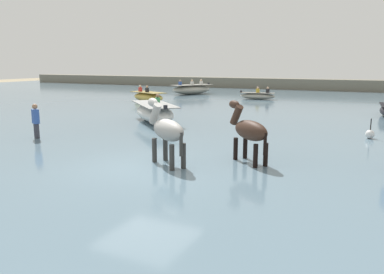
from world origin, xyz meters
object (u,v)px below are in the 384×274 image
object	(u,v)px
horse_flank_dark_bay	(249,132)
boat_distant_east	(155,113)
person_wading_mid	(36,124)
channel_buoy	(370,134)
boat_far_offshore	(148,97)
boat_near_port	(192,89)
boat_distant_west	(258,96)
horse_lead_grey	(167,131)

from	to	relation	value
horse_flank_dark_bay	boat_distant_east	world-z (taller)	horse_flank_dark_bay
person_wading_mid	channel_buoy	xyz separation A→B (m)	(11.49, 5.53, -0.38)
boat_far_offshore	boat_near_port	xyz separation A→B (m)	(-0.21, 7.81, 0.07)
boat_distant_east	person_wading_mid	size ratio (longest dim) A/B	2.49
horse_flank_dark_bay	channel_buoy	xyz separation A→B (m)	(3.10, 5.41, -0.72)
boat_distant_east	person_wading_mid	distance (m)	5.90
horse_flank_dark_bay	person_wading_mid	xyz separation A→B (m)	(-8.39, -0.12, -0.34)
boat_distant_west	boat_distant_east	distance (m)	13.73
boat_distant_west	boat_distant_east	world-z (taller)	boat_distant_east
horse_lead_grey	boat_far_offshore	size ratio (longest dim) A/B	0.61
horse_flank_dark_bay	channel_buoy	distance (m)	6.28
boat_distant_west	boat_near_port	size ratio (longest dim) A/B	0.67
horse_lead_grey	boat_near_port	distance (m)	24.87
horse_flank_dark_bay	boat_distant_east	bearing A→B (deg)	140.06
horse_flank_dark_bay	boat_distant_east	size ratio (longest dim) A/B	0.50
horse_lead_grey	boat_distant_west	xyz separation A→B (m)	(-3.36, 20.43, -0.68)
horse_lead_grey	boat_distant_east	size ratio (longest dim) A/B	0.53
boat_far_offshore	boat_near_port	size ratio (longest dim) A/B	0.82
boat_far_offshore	boat_distant_west	size ratio (longest dim) A/B	1.23
horse_flank_dark_bay	boat_far_offshore	distance (m)	18.16
horse_flank_dark_bay	horse_lead_grey	bearing A→B (deg)	-147.62
boat_distant_east	boat_far_offshore	bearing A→B (deg)	124.35
horse_flank_dark_bay	boat_near_port	bearing A→B (deg)	119.88
boat_distant_west	boat_near_port	distance (m)	7.27
boat_distant_west	person_wading_mid	world-z (taller)	person_wading_mid
boat_far_offshore	boat_distant_east	size ratio (longest dim) A/B	0.87
boat_distant_west	person_wading_mid	bearing A→B (deg)	-98.96
boat_near_port	person_wading_mid	distance (m)	21.84
boat_far_offshore	person_wading_mid	xyz separation A→B (m)	(3.68, -13.68, 0.19)
boat_distant_west	horse_flank_dark_bay	bearing A→B (deg)	-74.40
boat_far_offshore	person_wading_mid	distance (m)	14.16
horse_lead_grey	boat_distant_east	xyz separation A→B (m)	(-4.56, 6.76, -0.51)
boat_far_offshore	boat_near_port	world-z (taller)	boat_near_port
horse_lead_grey	horse_flank_dark_bay	distance (m)	2.36
person_wading_mid	boat_near_port	bearing A→B (deg)	100.25
horse_flank_dark_bay	boat_distant_east	distance (m)	8.57
horse_flank_dark_bay	boat_distant_east	xyz separation A→B (m)	(-6.56, 5.49, -0.46)
boat_far_offshore	boat_distant_west	bearing A→B (deg)	39.83
boat_near_port	boat_distant_east	size ratio (longest dim) A/B	1.05
boat_far_offshore	boat_near_port	bearing A→B (deg)	91.51
channel_buoy	boat_near_port	bearing A→B (deg)	133.94
person_wading_mid	horse_flank_dark_bay	bearing A→B (deg)	0.80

